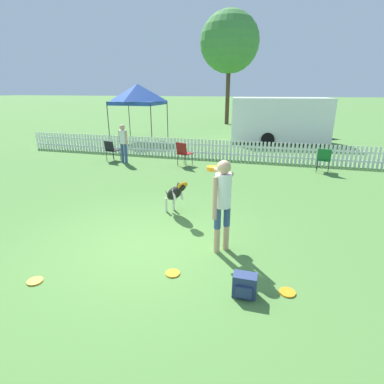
{
  "coord_description": "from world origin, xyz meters",
  "views": [
    {
      "loc": [
        2.2,
        -4.46,
        2.79
      ],
      "look_at": [
        0.68,
        1.1,
        0.8
      ],
      "focal_mm": 28.0,
      "sensor_mm": 36.0,
      "label": 1
    }
  ],
  "objects_px": {
    "folding_chair_green_right": "(324,158)",
    "spectator_standing": "(123,140)",
    "backpack_on_grass": "(245,285)",
    "handler_person": "(222,195)",
    "folding_chair_center": "(183,152)",
    "frisbee_midfield": "(287,292)",
    "equipment_trailer": "(279,119)",
    "leaping_dog": "(175,193)",
    "tree_left_grove": "(230,42)",
    "canopy_tent_main": "(138,94)",
    "frisbee_near_dog": "(35,281)",
    "folding_chair_blue_left": "(111,149)",
    "frisbee_near_handler": "(173,273)"
  },
  "relations": [
    {
      "from": "leaping_dog",
      "to": "folding_chair_blue_left",
      "type": "height_order",
      "value": "leaping_dog"
    },
    {
      "from": "handler_person",
      "to": "leaping_dog",
      "type": "distance_m",
      "value": 1.9
    },
    {
      "from": "frisbee_midfield",
      "to": "spectator_standing",
      "type": "distance_m",
      "value": 9.1
    },
    {
      "from": "frisbee_near_handler",
      "to": "folding_chair_center",
      "type": "distance_m",
      "value": 7.11
    },
    {
      "from": "canopy_tent_main",
      "to": "equipment_trailer",
      "type": "distance_m",
      "value": 7.74
    },
    {
      "from": "leaping_dog",
      "to": "folding_chair_blue_left",
      "type": "relative_size",
      "value": 1.12
    },
    {
      "from": "frisbee_midfield",
      "to": "folding_chair_blue_left",
      "type": "bearing_deg",
      "value": 134.19
    },
    {
      "from": "backpack_on_grass",
      "to": "spectator_standing",
      "type": "xyz_separation_m",
      "value": [
        -5.46,
        6.95,
        0.73
      ]
    },
    {
      "from": "leaping_dog",
      "to": "tree_left_grove",
      "type": "xyz_separation_m",
      "value": [
        -1.9,
        19.47,
        5.68
      ]
    },
    {
      "from": "frisbee_midfield",
      "to": "tree_left_grove",
      "type": "relative_size",
      "value": 0.03
    },
    {
      "from": "tree_left_grove",
      "to": "folding_chair_blue_left",
      "type": "bearing_deg",
      "value": -99.05
    },
    {
      "from": "canopy_tent_main",
      "to": "backpack_on_grass",
      "type": "bearing_deg",
      "value": -59.43
    },
    {
      "from": "leaping_dog",
      "to": "canopy_tent_main",
      "type": "relative_size",
      "value": 0.3
    },
    {
      "from": "canopy_tent_main",
      "to": "folding_chair_center",
      "type": "bearing_deg",
      "value": -50.61
    },
    {
      "from": "handler_person",
      "to": "frisbee_near_dog",
      "type": "relative_size",
      "value": 7.32
    },
    {
      "from": "canopy_tent_main",
      "to": "spectator_standing",
      "type": "bearing_deg",
      "value": -72.15
    },
    {
      "from": "backpack_on_grass",
      "to": "leaping_dog",
      "type": "bearing_deg",
      "value": 126.64
    },
    {
      "from": "folding_chair_blue_left",
      "to": "folding_chair_green_right",
      "type": "distance_m",
      "value": 8.08
    },
    {
      "from": "handler_person",
      "to": "canopy_tent_main",
      "type": "relative_size",
      "value": 0.55
    },
    {
      "from": "backpack_on_grass",
      "to": "tree_left_grove",
      "type": "height_order",
      "value": "tree_left_grove"
    },
    {
      "from": "folding_chair_center",
      "to": "spectator_standing",
      "type": "height_order",
      "value": "spectator_standing"
    },
    {
      "from": "canopy_tent_main",
      "to": "frisbee_midfield",
      "type": "bearing_deg",
      "value": -56.87
    },
    {
      "from": "frisbee_near_handler",
      "to": "folding_chair_green_right",
      "type": "distance_m",
      "value": 7.9
    },
    {
      "from": "leaping_dog",
      "to": "equipment_trailer",
      "type": "distance_m",
      "value": 11.25
    },
    {
      "from": "handler_person",
      "to": "folding_chair_green_right",
      "type": "height_order",
      "value": "handler_person"
    },
    {
      "from": "folding_chair_center",
      "to": "spectator_standing",
      "type": "bearing_deg",
      "value": 24.15
    },
    {
      "from": "handler_person",
      "to": "equipment_trailer",
      "type": "distance_m",
      "value": 12.33
    },
    {
      "from": "equipment_trailer",
      "to": "backpack_on_grass",
      "type": "bearing_deg",
      "value": -98.05
    },
    {
      "from": "folding_chair_center",
      "to": "equipment_trailer",
      "type": "relative_size",
      "value": 0.15
    },
    {
      "from": "folding_chair_center",
      "to": "frisbee_near_dog",
      "type": "bearing_deg",
      "value": 110.93
    },
    {
      "from": "canopy_tent_main",
      "to": "tree_left_grove",
      "type": "relative_size",
      "value": 0.36
    },
    {
      "from": "leaping_dog",
      "to": "canopy_tent_main",
      "type": "distance_m",
      "value": 11.02
    },
    {
      "from": "leaping_dog",
      "to": "spectator_standing",
      "type": "bearing_deg",
      "value": -95.79
    },
    {
      "from": "backpack_on_grass",
      "to": "handler_person",
      "type": "bearing_deg",
      "value": 114.99
    },
    {
      "from": "frisbee_midfield",
      "to": "folding_chair_green_right",
      "type": "relative_size",
      "value": 0.27
    },
    {
      "from": "spectator_standing",
      "to": "equipment_trailer",
      "type": "bearing_deg",
      "value": -118.63
    },
    {
      "from": "canopy_tent_main",
      "to": "equipment_trailer",
      "type": "relative_size",
      "value": 0.52
    },
    {
      "from": "leaping_dog",
      "to": "canopy_tent_main",
      "type": "height_order",
      "value": "canopy_tent_main"
    },
    {
      "from": "backpack_on_grass",
      "to": "folding_chair_center",
      "type": "relative_size",
      "value": 0.37
    },
    {
      "from": "folding_chair_center",
      "to": "canopy_tent_main",
      "type": "relative_size",
      "value": 0.3
    },
    {
      "from": "backpack_on_grass",
      "to": "folding_chair_blue_left",
      "type": "xyz_separation_m",
      "value": [
        -6.11,
        7.12,
        0.33
      ]
    },
    {
      "from": "folding_chair_green_right",
      "to": "spectator_standing",
      "type": "height_order",
      "value": "spectator_standing"
    },
    {
      "from": "folding_chair_blue_left",
      "to": "spectator_standing",
      "type": "bearing_deg",
      "value": 178.47
    },
    {
      "from": "frisbee_near_handler",
      "to": "leaping_dog",
      "type": "bearing_deg",
      "value": 107.18
    },
    {
      "from": "folding_chair_center",
      "to": "equipment_trailer",
      "type": "height_order",
      "value": "equipment_trailer"
    },
    {
      "from": "folding_chair_blue_left",
      "to": "folding_chair_center",
      "type": "xyz_separation_m",
      "value": [
        3.07,
        -0.06,
        0.05
      ]
    },
    {
      "from": "frisbee_midfield",
      "to": "equipment_trailer",
      "type": "bearing_deg",
      "value": 90.82
    },
    {
      "from": "frisbee_near_dog",
      "to": "spectator_standing",
      "type": "distance_m",
      "value": 7.88
    },
    {
      "from": "folding_chair_green_right",
      "to": "spectator_standing",
      "type": "bearing_deg",
      "value": 14.96
    },
    {
      "from": "canopy_tent_main",
      "to": "equipment_trailer",
      "type": "bearing_deg",
      "value": 11.36
    }
  ]
}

